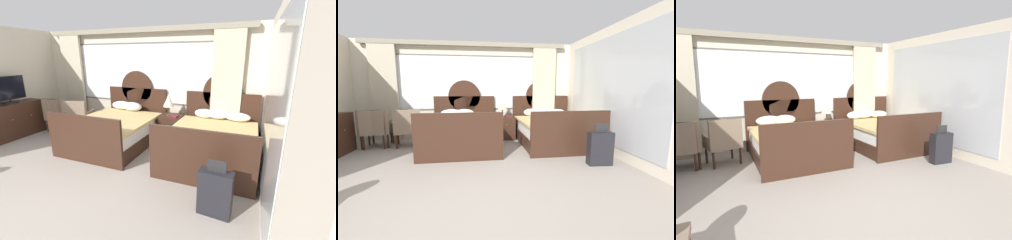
# 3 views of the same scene
# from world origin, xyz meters

# --- Properties ---
(ground_plane) EXTENTS (24.00, 24.00, 0.00)m
(ground_plane) POSITION_xyz_m (0.00, 0.00, 0.00)
(ground_plane) COLOR #9E9389
(wall_back_window) EXTENTS (6.06, 0.22, 2.70)m
(wall_back_window) POSITION_xyz_m (0.00, 3.92, 1.42)
(wall_back_window) COLOR beige
(wall_back_window) RESTS_ON ground_plane
(wall_right_mirror) EXTENTS (0.08, 4.52, 2.70)m
(wall_right_mirror) POSITION_xyz_m (3.06, 1.69, 1.35)
(wall_right_mirror) COLOR beige
(wall_right_mirror) RESTS_ON ground_plane
(bed_near_window) EXTENTS (1.69, 2.15, 1.63)m
(bed_near_window) POSITION_xyz_m (-0.12, 2.85, 0.36)
(bed_near_window) COLOR #382116
(bed_near_window) RESTS_ON ground_plane
(bed_near_mirror) EXTENTS (1.69, 2.15, 1.63)m
(bed_near_mirror) POSITION_xyz_m (2.13, 2.85, 0.36)
(bed_near_mirror) COLOR #382116
(bed_near_mirror) RESTS_ON ground_plane
(nightstand_between_beds) EXTENTS (0.52, 0.54, 0.62)m
(nightstand_between_beds) POSITION_xyz_m (1.01, 3.51, 0.31)
(nightstand_between_beds) COLOR #382116
(nightstand_between_beds) RESTS_ON ground_plane
(table_lamp_on_nightstand) EXTENTS (0.27, 0.27, 0.52)m
(table_lamp_on_nightstand) POSITION_xyz_m (0.94, 3.50, 0.98)
(table_lamp_on_nightstand) COLOR brown
(table_lamp_on_nightstand) RESTS_ON nightstand_between_beds
(book_on_nightstand) EXTENTS (0.18, 0.26, 0.03)m
(book_on_nightstand) POSITION_xyz_m (1.11, 3.40, 0.64)
(book_on_nightstand) COLOR maroon
(book_on_nightstand) RESTS_ON nightstand_between_beds
(armchair_by_window_left) EXTENTS (0.73, 0.73, 0.92)m
(armchair_by_window_left) POSITION_xyz_m (-1.44, 3.03, 0.49)
(armchair_by_window_left) COLOR #84705B
(armchair_by_window_left) RESTS_ON ground_plane
(armchair_by_window_centre) EXTENTS (0.71, 0.71, 0.92)m
(armchair_by_window_centre) POSITION_xyz_m (-2.14, 3.03, 0.49)
(armchair_by_window_centre) COLOR #84705B
(armchair_by_window_centre) RESTS_ON ground_plane
(armchair_by_window_right) EXTENTS (0.63, 0.63, 0.92)m
(armchair_by_window_right) POSITION_xyz_m (-2.17, 3.03, 0.49)
(armchair_by_window_right) COLOR #84705B
(armchair_by_window_right) RESTS_ON ground_plane
(suitcase_on_floor) EXTENTS (0.44, 0.22, 0.77)m
(suitcase_on_floor) POSITION_xyz_m (2.46, 1.21, 0.31)
(suitcase_on_floor) COLOR black
(suitcase_on_floor) RESTS_ON ground_plane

